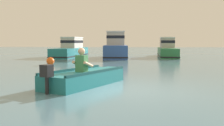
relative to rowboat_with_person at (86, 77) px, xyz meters
name	(u,v)px	position (x,y,z in m)	size (l,w,h in m)	color
ground_plane	(127,89)	(1.34, -0.63, -0.25)	(120.00, 120.00, 0.00)	slate
rowboat_with_person	(86,77)	(0.00, 0.00, 0.00)	(2.32, 3.54, 1.19)	#1E727A
moored_boat_teal	(71,49)	(-4.36, 15.28, 0.42)	(2.12, 6.65, 1.82)	#1E727A
moored_boat_blue	(116,48)	(-0.16, 14.01, 0.60)	(2.31, 5.49, 2.28)	#2D519E
moored_boat_green	(167,49)	(4.43, 16.07, 0.42)	(1.85, 6.46, 1.81)	#287042
mooring_buoy	(50,61)	(-3.46, 6.81, -0.02)	(0.47, 0.47, 0.47)	#E55919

